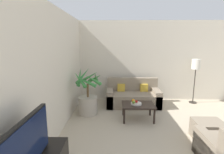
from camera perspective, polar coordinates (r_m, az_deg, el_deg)
The scene contains 12 objects.
wall_back at distance 6.46m, azimuth 22.28°, elevation 4.77°, with size 8.67×0.06×2.70m.
wall_left at distance 2.98m, azimuth -23.53°, elevation -1.62°, with size 0.06×8.24×2.70m.
television at distance 2.13m, azimuth -26.00°, elevation -19.56°, with size 0.18×0.97×0.58m.
potted_palm at distance 4.92m, azimuth -7.83°, elevation -6.97°, with size 0.82×0.82×1.30m.
sofa_loveseat at distance 5.66m, azimuth 6.84°, elevation -6.39°, with size 1.65×0.84×0.83m.
floor_lamp at distance 6.24m, azimuth 25.70°, elevation 2.91°, with size 0.27×0.27×1.46m.
coffee_table at distance 4.61m, azimuth 8.51°, elevation -9.44°, with size 0.83×0.61×0.41m.
fruit_bowl at distance 4.57m, azimuth 7.90°, elevation -8.60°, with size 0.27×0.27×0.04m.
apple_red at distance 4.56m, azimuth 7.99°, elevation -7.91°, with size 0.07×0.07×0.07m.
apple_green at distance 4.49m, azimuth 7.12°, elevation -8.14°, with size 0.08×0.08×0.08m.
orange_fruit at distance 4.58m, azimuth 6.94°, elevation -7.67°, with size 0.09×0.09×0.09m.
ottoman at distance 4.20m, azimuth 28.91°, elevation -15.13°, with size 0.57×0.49×0.41m.
Camera 1 is at (-2.33, 0.68, 1.95)m, focal length 28.00 mm.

